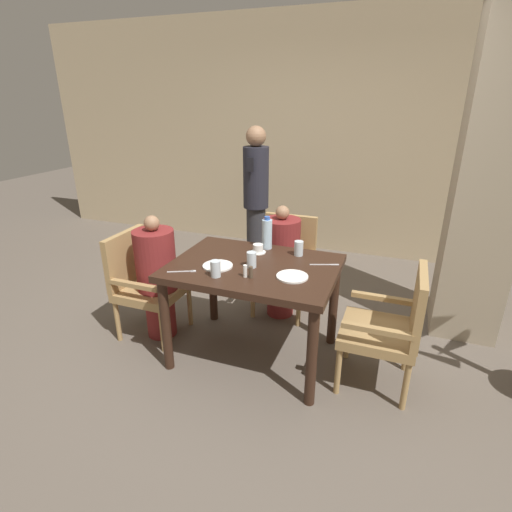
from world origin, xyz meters
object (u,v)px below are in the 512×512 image
at_px(chair_left_side, 143,281).
at_px(plate_main_right, 218,266).
at_px(chair_far_side, 286,261).
at_px(plate_main_left, 292,276).
at_px(teacup_with_saucer, 258,249).
at_px(glass_tall_far, 299,248).
at_px(diner_in_left_chair, 157,276).
at_px(glass_tall_mid, 252,260).
at_px(chair_right_side, 391,325).
at_px(standing_host, 256,197).
at_px(glass_tall_near, 216,269).
at_px(diner_in_far_chair, 281,261).
at_px(water_bottle, 267,234).

bearing_deg(chair_left_side, plate_main_right, -9.38).
distance_m(chair_left_side, chair_far_side, 1.27).
relative_size(plate_main_left, teacup_with_saucer, 1.78).
xyz_separation_m(chair_far_side, glass_tall_far, (0.25, -0.53, 0.34)).
distance_m(diner_in_left_chair, glass_tall_mid, 0.88).
xyz_separation_m(chair_right_side, standing_host, (-1.52, 1.52, 0.39)).
distance_m(glass_tall_near, glass_tall_mid, 0.29).
bearing_deg(diner_in_far_chair, plate_main_right, -105.78).
distance_m(diner_in_far_chair, chair_right_side, 1.18).
xyz_separation_m(chair_left_side, glass_tall_far, (1.22, 0.29, 0.34)).
bearing_deg(glass_tall_far, glass_tall_near, -126.60).
bearing_deg(glass_tall_far, plate_main_right, -139.34).
bearing_deg(plate_main_left, glass_tall_mid, 168.36).
bearing_deg(standing_host, water_bottle, -65.52).
distance_m(chair_left_side, glass_tall_mid, 1.03).
distance_m(chair_far_side, plate_main_right, 1.01).
bearing_deg(water_bottle, diner_in_far_chair, 86.32).
relative_size(teacup_with_saucer, glass_tall_near, 1.07).
xyz_separation_m(teacup_with_saucer, glass_tall_mid, (0.06, -0.27, 0.03)).
bearing_deg(chair_right_side, glass_tall_mid, -177.34).
xyz_separation_m(diner_in_left_chair, plate_main_right, (0.61, -0.12, 0.23)).
distance_m(chair_far_side, glass_tall_near, 1.15).
height_order(water_bottle, glass_tall_near, water_bottle).
relative_size(diner_in_left_chair, diner_in_far_chair, 1.01).
bearing_deg(chair_left_side, teacup_with_saucer, 14.03).
distance_m(chair_left_side, glass_tall_far, 1.30).
distance_m(diner_in_left_chair, chair_far_side, 1.17).
relative_size(chair_far_side, glass_tall_far, 7.77).
xyz_separation_m(glass_tall_near, glass_tall_mid, (0.17, 0.23, 0.00)).
distance_m(chair_right_side, glass_tall_far, 0.85).
height_order(standing_host, water_bottle, standing_host).
bearing_deg(glass_tall_far, teacup_with_saucer, -169.27).
height_order(diner_in_far_chair, glass_tall_mid, diner_in_far_chair).
xyz_separation_m(water_bottle, glass_tall_far, (0.27, -0.06, -0.06)).
height_order(plate_main_left, glass_tall_mid, glass_tall_mid).
bearing_deg(chair_far_side, water_bottle, -92.61).
distance_m(diner_in_far_chair, glass_tall_near, 1.01).
bearing_deg(plate_main_left, glass_tall_far, 99.09).
height_order(diner_in_far_chair, standing_host, standing_host).
relative_size(diner_in_far_chair, standing_host, 0.64).
relative_size(chair_far_side, standing_host, 0.54).
relative_size(chair_right_side, standing_host, 0.54).
bearing_deg(chair_left_side, glass_tall_mid, -2.65).
distance_m(standing_host, plate_main_left, 1.85).
distance_m(standing_host, teacup_with_saucer, 1.38).
bearing_deg(diner_in_far_chair, diner_in_left_chair, -140.89).
bearing_deg(diner_in_far_chair, chair_right_side, -34.91).
height_order(chair_left_side, chair_far_side, same).
bearing_deg(plate_main_left, diner_in_far_chair, 111.80).
distance_m(glass_tall_mid, glass_tall_far, 0.41).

